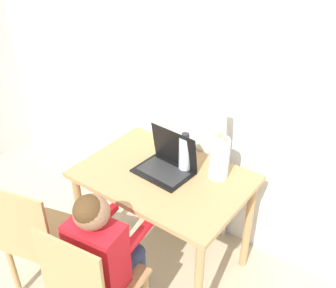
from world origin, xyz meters
name	(u,v)px	position (x,y,z in m)	size (l,w,h in m)	color
wall_back	(228,73)	(0.00, 2.23, 1.25)	(6.40, 0.05, 2.50)	white
dining_table	(164,189)	(-0.10, 1.70, 0.64)	(1.02, 0.70, 0.75)	tan
chair_occupied	(92,288)	(-0.05, 1.01, 0.46)	(0.45, 0.45, 0.89)	tan
chair_spare	(40,239)	(-0.55, 1.07, 0.46)	(0.49, 0.49, 0.89)	tan
person_seated	(104,248)	(-0.07, 1.13, 0.63)	(0.35, 0.46, 1.01)	red
laptop	(168,162)	(-0.11, 1.75, 0.81)	(0.35, 0.27, 0.25)	black
flower_vase	(219,158)	(0.17, 1.87, 0.88)	(0.12, 0.12, 0.29)	silver
water_bottle	(185,153)	(-0.03, 1.82, 0.87)	(0.07, 0.07, 0.25)	silver
cardboard_panel	(178,159)	(-0.27, 2.08, 0.58)	(0.78, 0.18, 1.16)	silver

